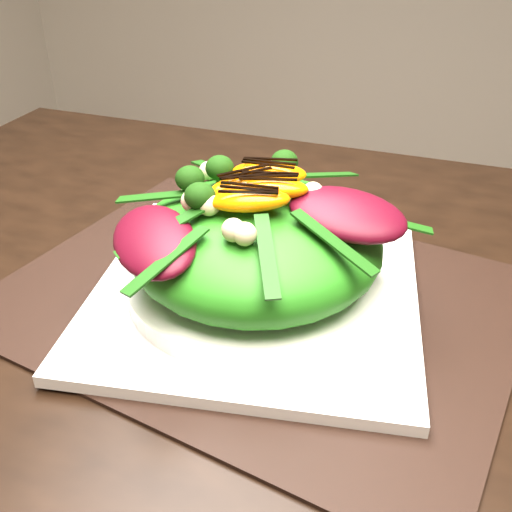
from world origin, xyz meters
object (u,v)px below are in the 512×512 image
(placemat, at_px, (256,298))
(lettuce_mound, at_px, (256,243))
(orange_segment, at_px, (253,178))
(salad_bowl, at_px, (256,279))
(plate_base, at_px, (256,291))

(placemat, height_order, lettuce_mound, lettuce_mound)
(placemat, distance_m, orange_segment, 0.11)
(salad_bowl, xyz_separation_m, lettuce_mound, (0.00, -0.00, 0.04))
(salad_bowl, relative_size, lettuce_mound, 1.05)
(plate_base, bearing_deg, salad_bowl, 90.00)
(salad_bowl, height_order, lettuce_mound, lettuce_mound)
(plate_base, height_order, orange_segment, orange_segment)
(placemat, distance_m, salad_bowl, 0.02)
(plate_base, relative_size, salad_bowl, 1.25)
(plate_base, height_order, lettuce_mound, lettuce_mound)
(salad_bowl, bearing_deg, orange_segment, 116.30)
(salad_bowl, xyz_separation_m, orange_segment, (-0.01, 0.02, 0.08))
(placemat, distance_m, lettuce_mound, 0.06)
(placemat, relative_size, orange_segment, 6.89)
(placemat, relative_size, salad_bowl, 1.95)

